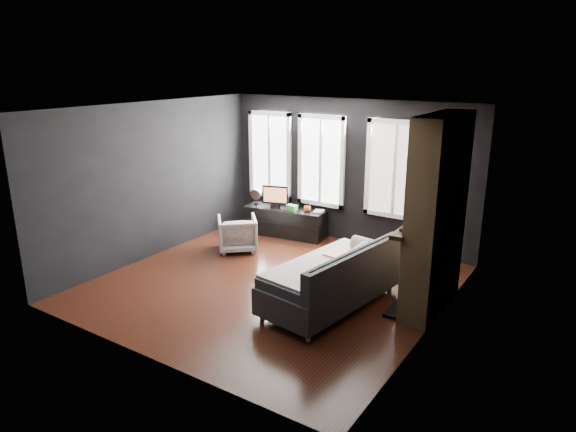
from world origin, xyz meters
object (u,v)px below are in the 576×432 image
Objects in this scene: armchair at (237,232)px; monitor at (275,195)px; mug at (307,208)px; sofa at (330,275)px; media_console at (285,222)px; book at (314,205)px; mantel_vase at (429,207)px.

armchair is 1.27m from monitor.
monitor is 4.00× the size of mug.
armchair is 1.47m from mug.
sofa is 1.33× the size of media_console.
book is (0.82, 0.13, -0.12)m from monitor.
armchair is 1.23m from media_console.
book is 1.32× the size of mantel_vase.
monitor is at bearing 176.15° from media_console.
armchair is (-2.50, 1.04, -0.11)m from sofa.
media_console is at bearing -168.49° from book.
mug is at bearing -11.88° from monitor.
monitor reaches higher than book.
monitor reaches higher than sofa.
sofa is 11.44× the size of mantel_vase.
sofa is 3.94× the size of monitor.
armchair is at bearing -120.89° from mug.
media_console is at bearing 161.75° from mantel_vase.
mantel_vase is (0.95, 1.19, 0.86)m from sofa.
monitor reaches higher than mug.
media_console is 0.72m from book.
media_console is at bearing -174.99° from mug.
armchair is 1.28× the size of monitor.
monitor is at bearing 146.29° from sofa.
armchair is 5.13× the size of mug.
mantel_vase reaches higher than mug.
media_console is at bearing 143.33° from sofa.
media_console is 3.51m from mantel_vase.
book is (0.59, 0.12, 0.40)m from media_console.
sofa is 2.71m from armchair.
media_console is (-2.23, 2.24, -0.19)m from sofa.
book is at bearing -165.05° from armchair.
sofa is at bearing -52.33° from media_console.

